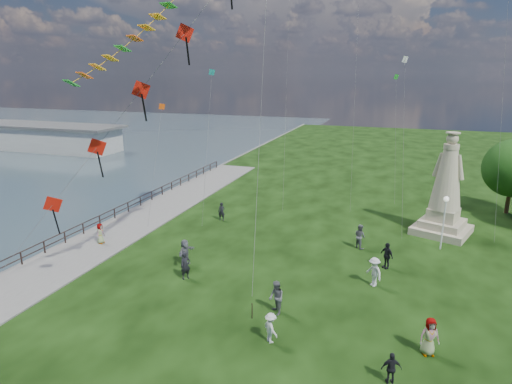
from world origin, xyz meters
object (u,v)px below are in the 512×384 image
at_px(person_0, 185,266).
at_px(person_7, 360,236).
at_px(person_10, 100,235).
at_px(pier_pavilion, 42,137).
at_px(lamppost, 445,212).
at_px(person_8, 374,272).
at_px(statue, 445,196).
at_px(person_3, 391,368).
at_px(person_1, 276,298).
at_px(person_2, 271,328).
at_px(person_9, 387,255).
at_px(person_5, 185,252).
at_px(person_4, 429,336).
at_px(person_6, 222,212).

height_order(person_0, person_7, person_7).
relative_size(person_0, person_10, 1.14).
relative_size(pier_pavilion, person_10, 19.15).
relative_size(lamppost, person_8, 2.19).
height_order(statue, person_3, statue).
height_order(person_1, person_2, person_1).
relative_size(statue, person_9, 4.55).
bearing_deg(person_1, person_5, -154.89).
bearing_deg(statue, person_10, -136.31).
bearing_deg(lamppost, person_3, -100.47).
bearing_deg(person_9, person_7, 169.21).
distance_m(person_3, person_10, 22.97).
xyz_separation_m(person_7, person_9, (2.03, -2.90, -0.01)).
height_order(person_5, person_9, person_5).
bearing_deg(person_3, person_2, -28.13).
bearing_deg(person_2, person_3, -150.32).
bearing_deg(lamppost, person_10, -163.02).
xyz_separation_m(person_1, person_4, (7.61, -1.04, -0.01)).
height_order(person_1, person_8, person_1).
xyz_separation_m(person_0, person_1, (6.53, -2.04, 0.05)).
distance_m(person_1, person_3, 7.05).
height_order(person_1, person_10, person_1).
relative_size(lamppost, person_10, 2.58).
distance_m(lamppost, person_5, 18.68).
height_order(pier_pavilion, lamppost, lamppost).
bearing_deg(person_0, statue, -10.84).
bearing_deg(person_6, person_1, -65.86).
height_order(person_4, person_9, person_4).
bearing_deg(person_9, lamppost, 95.70).
distance_m(lamppost, person_7, 6.28).
bearing_deg(person_0, person_9, -26.44).
bearing_deg(person_7, person_1, 114.75).
bearing_deg(person_5, person_2, -123.37).
bearing_deg(person_9, pier_pavilion, -163.12).
bearing_deg(person_7, person_0, 83.19).
xyz_separation_m(person_6, person_9, (14.13, -5.21, 0.09)).
relative_size(pier_pavilion, person_5, 16.41).
relative_size(person_5, person_10, 1.17).
bearing_deg(person_10, statue, -69.39).
distance_m(statue, person_3, 19.92).
distance_m(person_6, person_10, 10.29).
height_order(person_6, person_10, person_6).
bearing_deg(person_9, person_3, -42.25).
relative_size(person_1, person_3, 1.30).
bearing_deg(pier_pavilion, person_5, -36.67).
relative_size(person_0, person_2, 1.16).
bearing_deg(person_0, person_3, -76.31).
distance_m(statue, person_4, 17.16).
bearing_deg(person_9, person_10, -128.11).
bearing_deg(person_2, person_7, -61.39).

